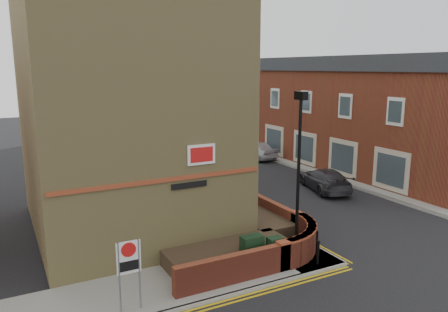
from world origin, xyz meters
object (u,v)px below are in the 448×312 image
zone_sign (129,263)px  silver_car_near (219,173)px  utility_cabinet_large (252,252)px  lamppost (298,176)px

zone_sign → silver_car_near: (9.23, 12.24, -1.03)m
utility_cabinet_large → silver_car_near: size_ratio=0.32×
zone_sign → utility_cabinet_large: bearing=9.7°
lamppost → utility_cabinet_large: bearing=177.0°
lamppost → silver_car_near: lamppost is taller
utility_cabinet_large → silver_car_near: bearing=68.4°
utility_cabinet_large → zone_sign: bearing=-170.3°
utility_cabinet_large → zone_sign: size_ratio=0.55×
silver_car_near → utility_cabinet_large: bearing=-98.0°
silver_car_near → lamppost: bearing=-89.2°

